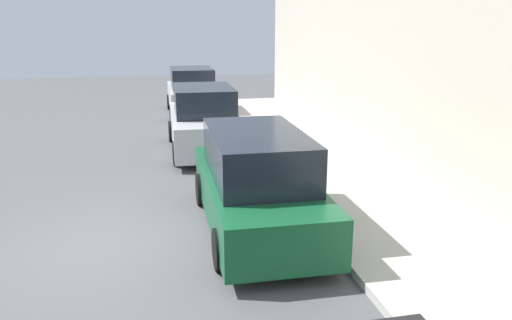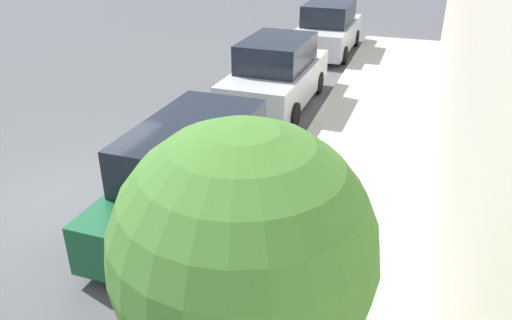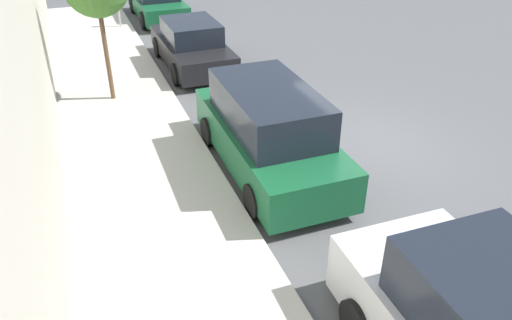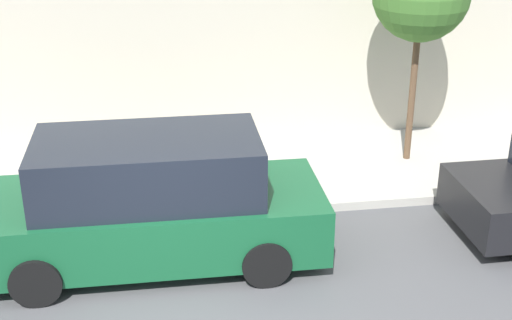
{
  "view_description": "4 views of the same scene",
  "coord_description": "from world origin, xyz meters",
  "px_view_note": "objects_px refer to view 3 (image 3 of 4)",
  "views": [
    {
      "loc": [
        0.61,
        -8.58,
        3.82
      ],
      "look_at": [
        2.69,
        1.46,
        1.0
      ],
      "focal_mm": 35.0,
      "sensor_mm": 36.0,
      "label": 1
    },
    {
      "loc": [
        6.07,
        -7.05,
        5.17
      ],
      "look_at": [
        3.37,
        0.87,
        1.0
      ],
      "focal_mm": 35.0,
      "sensor_mm": 36.0,
      "label": 2
    },
    {
      "loc": [
        6.07,
        8.89,
        5.8
      ],
      "look_at": [
        3.16,
        1.34,
        1.0
      ],
      "focal_mm": 35.0,
      "sensor_mm": 36.0,
      "label": 3
    },
    {
      "loc": [
        -6.68,
        0.06,
        5.46
      ],
      "look_at": [
        3.55,
        -1.51,
        1.0
      ],
      "focal_mm": 50.0,
      "sensor_mm": 36.0,
      "label": 4
    }
  ],
  "objects_px": {
    "parking_meter_near": "(118,4)",
    "parked_sedan_second": "(192,46)",
    "parked_minivan_third": "(268,131)",
    "parked_sedan_nearest": "(157,2)"
  },
  "relations": [
    {
      "from": "parked_sedan_nearest",
      "to": "parking_meter_near",
      "type": "relative_size",
      "value": 3.19
    },
    {
      "from": "parking_meter_near",
      "to": "parked_sedan_second",
      "type": "bearing_deg",
      "value": 107.22
    },
    {
      "from": "parking_meter_near",
      "to": "parked_sedan_nearest",
      "type": "bearing_deg",
      "value": -147.36
    },
    {
      "from": "parked_sedan_nearest",
      "to": "parked_sedan_second",
      "type": "bearing_deg",
      "value": 88.69
    },
    {
      "from": "parked_sedan_second",
      "to": "parked_minivan_third",
      "type": "xyz_separation_m",
      "value": [
        0.11,
        6.85,
        0.2
      ]
    },
    {
      "from": "parked_sedan_second",
      "to": "parked_minivan_third",
      "type": "bearing_deg",
      "value": 89.09
    },
    {
      "from": "parked_minivan_third",
      "to": "parking_meter_near",
      "type": "height_order",
      "value": "parked_minivan_third"
    },
    {
      "from": "parked_sedan_second",
      "to": "parking_meter_near",
      "type": "relative_size",
      "value": 3.18
    },
    {
      "from": "parked_sedan_nearest",
      "to": "parking_meter_near",
      "type": "xyz_separation_m",
      "value": [
        1.77,
        1.13,
        0.3
      ]
    },
    {
      "from": "parked_sedan_second",
      "to": "parked_minivan_third",
      "type": "distance_m",
      "value": 6.86
    }
  ]
}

